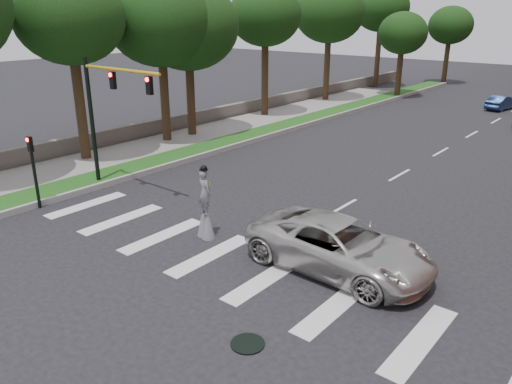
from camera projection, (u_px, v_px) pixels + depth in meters
The scene contains 19 objects.
ground_plane at pixel (217, 278), 16.24m from camera, with size 160.00×160.00×0.00m, color black.
grass_median at pixel (290, 125), 37.58m from camera, with size 2.00×60.00×0.25m, color #184A15.
median_curb at pixel (301, 126), 36.95m from camera, with size 0.20×60.00×0.28m, color #989893.
sidewalk_left at pixel (161, 144), 32.12m from camera, with size 4.00×60.00×0.18m, color gray.
stone_wall at pixel (251, 107), 42.17m from camera, with size 0.50×56.00×1.10m, color #5B554E.
manhole at pixel (248, 344), 12.99m from camera, with size 0.90×0.90×0.04m, color black.
traffic_signal at pixel (105, 105), 22.83m from camera, with size 5.30×0.23×6.20m.
secondary_signal at pixel (33, 166), 21.35m from camera, with size 0.25×0.21×3.23m.
stilt_performer at pixel (205, 209), 18.82m from camera, with size 0.83×0.60×2.89m.
suv_crossing at pixel (339, 246), 16.48m from camera, with size 2.92×6.32×1.76m, color beige.
car_mid at pixel (501, 103), 43.76m from camera, with size 1.29×3.70×1.22m, color navy.
tree_1 at pixel (70, 18), 26.31m from camera, with size 5.84×5.84×10.36m.
tree_2 at pixel (188, 26), 32.14m from camera, with size 6.66×6.66×10.11m.
tree_3 at pixel (265, 16), 38.49m from camera, with size 5.62×5.62×10.29m.
tree_4 at pixel (329, 13), 45.45m from camera, with size 6.44×6.44×10.81m.
tree_5 at pixel (382, 8), 54.07m from camera, with size 6.03×6.03×11.11m.
tree_6 at pixel (403, 34), 48.10m from camera, with size 4.72×4.72×8.19m.
tree_7 at pixel (451, 26), 57.41m from camera, with size 5.04×5.04×8.80m.
tree_8 at pixel (160, 21), 30.48m from camera, with size 6.58×6.58×10.44m.
Camera 1 is at (10.06, -10.25, 8.18)m, focal length 35.00 mm.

